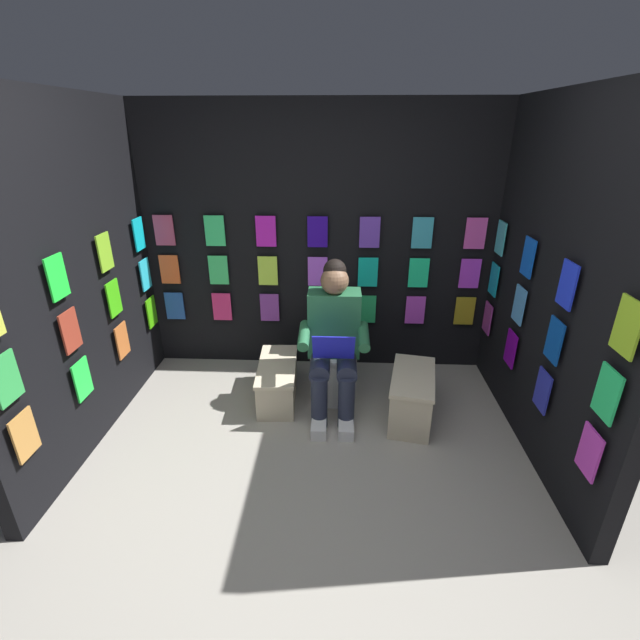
{
  "coord_description": "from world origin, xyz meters",
  "views": [
    {
      "loc": [
        -0.19,
        1.66,
        2.08
      ],
      "look_at": [
        -0.06,
        -1.15,
        0.85
      ],
      "focal_mm": 24.92,
      "sensor_mm": 36.0,
      "label": 1
    }
  ],
  "objects_px": {
    "comic_longbox_near": "(278,381)",
    "comic_longbox_far": "(412,397)",
    "person_reading": "(334,339)",
    "toilet": "(334,357)"
  },
  "relations": [
    {
      "from": "toilet",
      "to": "comic_longbox_far",
      "type": "bearing_deg",
      "value": 148.93
    },
    {
      "from": "toilet",
      "to": "comic_longbox_far",
      "type": "relative_size",
      "value": 1.14
    },
    {
      "from": "toilet",
      "to": "comic_longbox_near",
      "type": "bearing_deg",
      "value": 15.35
    },
    {
      "from": "toilet",
      "to": "comic_longbox_far",
      "type": "height_order",
      "value": "toilet"
    },
    {
      "from": "toilet",
      "to": "comic_longbox_near",
      "type": "height_order",
      "value": "toilet"
    },
    {
      "from": "toilet",
      "to": "person_reading",
      "type": "distance_m",
      "value": 0.35
    },
    {
      "from": "person_reading",
      "to": "comic_longbox_near",
      "type": "bearing_deg",
      "value": -12.44
    },
    {
      "from": "comic_longbox_far",
      "to": "toilet",
      "type": "bearing_deg",
      "value": -19.97
    },
    {
      "from": "comic_longbox_near",
      "to": "comic_longbox_far",
      "type": "bearing_deg",
      "value": 164.51
    },
    {
      "from": "comic_longbox_near",
      "to": "person_reading",
      "type": "bearing_deg",
      "value": 164.64
    }
  ]
}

